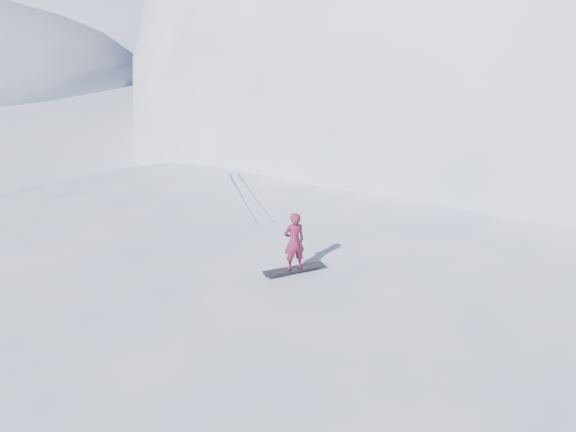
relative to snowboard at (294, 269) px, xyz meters
name	(u,v)px	position (x,y,z in m)	size (l,w,h in m)	color
ground	(308,328)	(0.55, 0.75, -2.41)	(400.00, 400.00, 0.00)	white
near_ridge	(320,277)	(1.55, 3.75, -2.41)	(36.00, 28.00, 4.80)	white
summit_peak	(510,122)	(22.55, 26.75, -2.41)	(60.00, 56.00, 56.00)	white
peak_shoulder	(396,146)	(10.55, 20.75, -2.41)	(28.00, 24.00, 18.00)	white
far_ridge_c	(26,51)	(-39.45, 110.75, -2.41)	(140.00, 90.00, 36.00)	white
wind_bumps	(279,293)	(0.00, 2.87, -2.41)	(16.00, 14.40, 1.00)	white
snowboard	(294,269)	(0.00, 0.00, 0.00)	(1.66, 0.31, 0.03)	black
snowboarder	(294,241)	(0.00, 0.00, 0.79)	(0.57, 0.37, 1.56)	maroon
board_tracks	(244,192)	(-0.83, 6.14, 0.01)	(1.31, 5.96, 0.04)	silver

